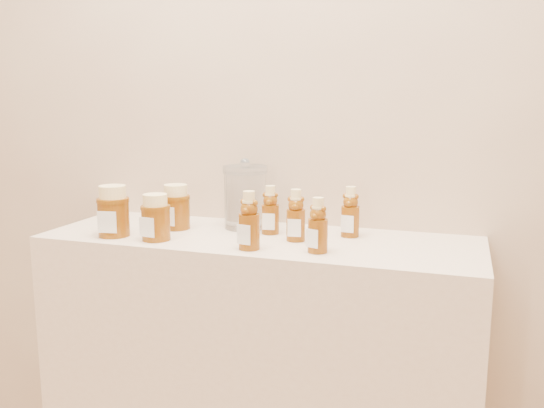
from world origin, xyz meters
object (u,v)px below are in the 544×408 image
(bear_bottle_back_left, at_px, (270,207))
(bear_bottle_front_left, at_px, (249,216))
(honey_jar_left, at_px, (113,211))
(display_table, at_px, (259,388))
(glass_canister, at_px, (245,194))

(bear_bottle_back_left, xyz_separation_m, bear_bottle_front_left, (0.00, -0.18, 0.01))
(bear_bottle_back_left, xyz_separation_m, honey_jar_left, (-0.40, -0.16, -0.01))
(display_table, xyz_separation_m, glass_canister, (-0.07, 0.09, 0.55))
(bear_bottle_back_left, relative_size, honey_jar_left, 1.09)
(bear_bottle_front_left, height_order, honey_jar_left, bear_bottle_front_left)
(glass_canister, bearing_deg, bear_bottle_front_left, -66.85)
(glass_canister, bearing_deg, bear_bottle_back_left, -26.84)
(display_table, bearing_deg, glass_canister, 128.16)
(bear_bottle_back_left, height_order, bear_bottle_front_left, bear_bottle_front_left)
(display_table, distance_m, bear_bottle_back_left, 0.53)
(honey_jar_left, relative_size, glass_canister, 0.71)
(display_table, height_order, glass_canister, glass_canister)
(bear_bottle_front_left, height_order, glass_canister, glass_canister)
(bear_bottle_front_left, xyz_separation_m, honey_jar_left, (-0.41, 0.02, -0.01))
(display_table, bearing_deg, honey_jar_left, -163.31)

